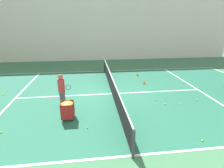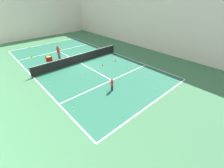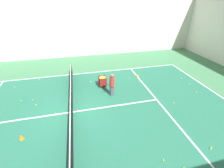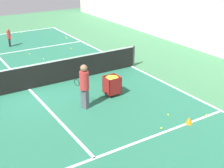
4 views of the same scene
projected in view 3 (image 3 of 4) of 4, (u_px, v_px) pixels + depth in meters
ground_plane at (73, 112)px, 9.30m from camera, size 34.69×34.69×0.00m
court_playing_area at (73, 112)px, 9.30m from camera, size 10.79×20.77×0.00m
line_baseline_far at (213, 91)px, 11.35m from camera, size 10.79×0.10×0.00m
line_sideline_left at (72, 74)px, 13.85m from camera, size 0.10×20.77×0.00m
line_service_far at (157, 100)px, 10.43m from camera, size 10.79×0.10×0.00m
line_centre_service at (73, 112)px, 9.30m from camera, size 0.10×11.42×0.00m
hall_enclosure_left at (68, 23)px, 16.20m from camera, size 0.15×30.99×7.60m
tennis_net at (72, 105)px, 9.02m from camera, size 11.09×0.10×1.07m
coach_at_net at (112, 84)px, 10.40m from camera, size 0.43×0.68×1.73m
ball_cart at (102, 80)px, 11.75m from camera, size 0.58×0.56×0.84m
training_cone_0 at (21, 137)px, 7.47m from camera, size 0.24×0.24×0.26m
training_cone_2 at (137, 75)px, 13.49m from camera, size 0.24×0.24×0.26m
tennis_ball_0 at (36, 105)px, 9.88m from camera, size 0.07×0.07×0.07m
tennis_ball_1 at (139, 82)px, 12.62m from camera, size 0.07×0.07×0.07m
tennis_ball_3 at (211, 147)px, 7.06m from camera, size 0.07×0.07×0.07m
tennis_ball_5 at (189, 84)px, 12.26m from camera, size 0.07×0.07×0.07m
tennis_ball_6 at (33, 100)px, 10.33m from camera, size 0.07×0.07×0.07m
tennis_ball_9 at (181, 78)px, 13.18m from camera, size 0.07×0.07×0.07m
tennis_ball_11 at (15, 87)px, 11.84m from camera, size 0.07×0.07×0.07m
tennis_ball_13 at (174, 103)px, 10.06m from camera, size 0.07×0.07×0.07m
tennis_ball_14 at (210, 149)px, 6.99m from camera, size 0.07×0.07×0.07m
tennis_ball_16 at (91, 82)px, 12.61m from camera, size 0.07×0.07×0.07m
tennis_ball_17 at (163, 160)px, 6.50m from camera, size 0.07×0.07×0.07m
tennis_ball_18 at (18, 80)px, 12.83m from camera, size 0.07×0.07×0.07m
tennis_ball_19 at (56, 114)px, 9.12m from camera, size 0.07×0.07×0.07m
tennis_ball_21 at (133, 72)px, 14.31m from camera, size 0.07×0.07×0.07m
tennis_ball_23 at (197, 92)px, 11.23m from camera, size 0.07×0.07×0.07m
tennis_ball_25 at (130, 78)px, 13.19m from camera, size 0.07×0.07×0.07m
tennis_ball_27 at (184, 168)px, 6.20m from camera, size 0.07×0.07×0.07m
tennis_ball_30 at (39, 80)px, 12.93m from camera, size 0.07×0.07×0.07m
tennis_ball_31 at (21, 101)px, 10.25m from camera, size 0.07×0.07×0.07m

